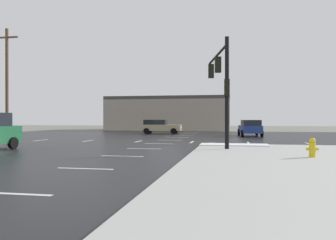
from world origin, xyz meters
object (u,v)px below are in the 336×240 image
object	(u,v)px
fire_hydrant	(312,147)
sedan_blue	(250,128)
sedan_tan	(160,126)
utility_pole_far	(7,81)
traffic_signal_mast	(221,77)

from	to	relation	value
fire_hydrant	sedan_blue	distance (m)	19.84
sedan_tan	utility_pole_far	size ratio (longest dim) A/B	0.46
fire_hydrant	utility_pole_far	world-z (taller)	utility_pole_far
traffic_signal_mast	sedan_tan	bearing A→B (deg)	10.20
traffic_signal_mast	utility_pole_far	distance (m)	21.46
sedan_blue	utility_pole_far	size ratio (longest dim) A/B	0.47
traffic_signal_mast	fire_hydrant	bearing A→B (deg)	-154.72
sedan_blue	sedan_tan	size ratio (longest dim) A/B	1.01
traffic_signal_mast	utility_pole_far	world-z (taller)	utility_pole_far
utility_pole_far	sedan_blue	bearing A→B (deg)	15.85
traffic_signal_mast	utility_pole_far	bearing A→B (deg)	54.99
traffic_signal_mast	sedan_tan	size ratio (longest dim) A/B	1.38
sedan_blue	utility_pole_far	bearing A→B (deg)	100.89
fire_hydrant	sedan_tan	distance (m)	26.21
sedan_tan	utility_pole_far	distance (m)	16.42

